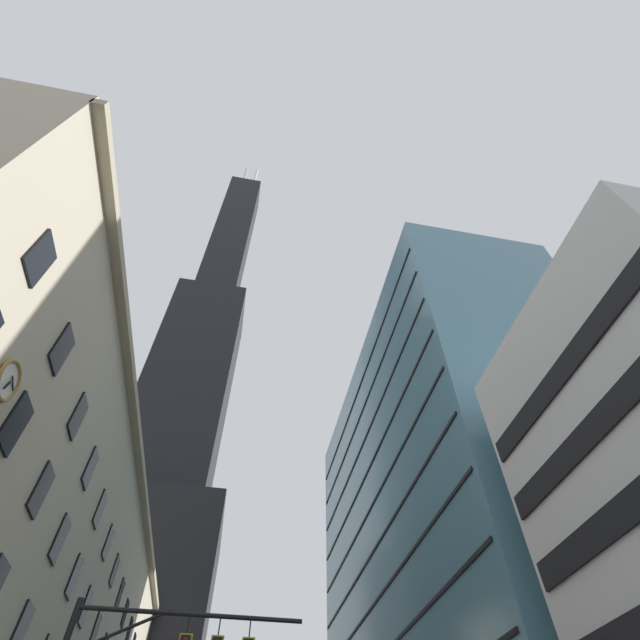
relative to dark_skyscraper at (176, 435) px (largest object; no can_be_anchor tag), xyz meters
The scene contains 2 objects.
dark_skyscraper is the anchor object (origin of this frame).
glass_office_midrise 67.81m from the dark_skyscraper, 50.47° to the right, with size 15.66×43.16×44.52m.
Camera 1 is at (-1.98, -13.62, 1.24)m, focal length 25.90 mm.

